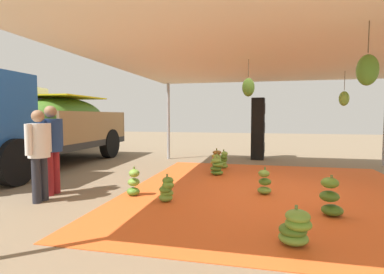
{
  "coord_description": "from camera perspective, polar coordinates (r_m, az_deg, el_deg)",
  "views": [
    {
      "loc": [
        -5.95,
        0.27,
        1.47
      ],
      "look_at": [
        -0.18,
        1.58,
        1.05
      ],
      "focal_mm": 28.05,
      "sensor_mm": 36.0,
      "label": 1
    }
  ],
  "objects": [
    {
      "name": "ground_plane",
      "position": [
        6.71,
        -11.72,
        -8.7
      ],
      "size": [
        40.0,
        40.0,
        0.0
      ],
      "primitive_type": "plane",
      "color": "#7F6B51"
    },
    {
      "name": "tarp_orange",
      "position": [
        6.13,
        15.14,
        -9.92
      ],
      "size": [
        6.2,
        5.56,
        0.01
      ],
      "primitive_type": "cube",
      "color": "#E05B23",
      "rests_on": "ground"
    },
    {
      "name": "tent_canopy",
      "position": [
        6.06,
        16.56,
        14.09
      ],
      "size": [
        8.0,
        7.0,
        2.63
      ],
      "color": "#9EA0A5",
      "rests_on": "ground"
    },
    {
      "name": "banana_bunch_0",
      "position": [
        8.97,
        4.63,
        -4.02
      ],
      "size": [
        0.43,
        0.42,
        0.5
      ],
      "color": "gold",
      "rests_on": "tarp_orange"
    },
    {
      "name": "banana_bunch_1",
      "position": [
        3.73,
        19.04,
        -16.07
      ],
      "size": [
        0.44,
        0.45,
        0.46
      ],
      "color": "#6B9E38",
      "rests_on": "tarp_orange"
    },
    {
      "name": "banana_bunch_2",
      "position": [
        5.83,
        13.6,
        -8.48
      ],
      "size": [
        0.32,
        0.32,
        0.51
      ],
      "color": "#6B9E38",
      "rests_on": "tarp_orange"
    },
    {
      "name": "banana_bunch_3",
      "position": [
        7.47,
        4.71,
        -5.74
      ],
      "size": [
        0.36,
        0.36,
        0.47
      ],
      "color": "#518428",
      "rests_on": "tarp_orange"
    },
    {
      "name": "banana_bunch_4",
      "position": [
        4.94,
        24.85,
        -10.5
      ],
      "size": [
        0.43,
        0.43,
        0.6
      ],
      "color": "#477523",
      "rests_on": "tarp_orange"
    },
    {
      "name": "banana_bunch_5",
      "position": [
        5.66,
        -11.04,
        -8.65
      ],
      "size": [
        0.3,
        0.29,
        0.54
      ],
      "color": "#518428",
      "rests_on": "tarp_orange"
    },
    {
      "name": "banana_bunch_6",
      "position": [
        7.98,
        4.77,
        -4.97
      ],
      "size": [
        0.32,
        0.29,
        0.48
      ],
      "color": "#518428",
      "rests_on": "tarp_orange"
    },
    {
      "name": "banana_bunch_7",
      "position": [
        5.21,
        -4.83,
        -9.99
      ],
      "size": [
        0.35,
        0.35,
        0.48
      ],
      "color": "#6B9E38",
      "rests_on": "tarp_orange"
    },
    {
      "name": "banana_bunch_8",
      "position": [
        8.41,
        6.06,
        -4.44
      ],
      "size": [
        0.31,
        0.32,
        0.53
      ],
      "color": "#75A83D",
      "rests_on": "tarp_orange"
    },
    {
      "name": "cargo_truck_main",
      "position": [
        9.53,
        -27.63,
        2.39
      ],
      "size": [
        6.45,
        2.65,
        2.4
      ],
      "color": "#2D2D2D",
      "rests_on": "ground"
    },
    {
      "name": "cargo_truck_far",
      "position": [
        13.03,
        -27.32,
        2.43
      ],
      "size": [
        6.46,
        3.43,
        2.4
      ],
      "color": "#2D2D2D",
      "rests_on": "ground"
    },
    {
      "name": "worker_0",
      "position": [
        5.71,
        -27.09,
        -1.98
      ],
      "size": [
        0.57,
        0.35,
        1.57
      ],
      "color": "#26262D",
      "rests_on": "ground"
    },
    {
      "name": "worker_1",
      "position": [
        6.14,
        -25.16,
        -1.04
      ],
      "size": [
        0.61,
        0.37,
        1.66
      ],
      "color": "maroon",
      "rests_on": "ground"
    },
    {
      "name": "speaker_stack",
      "position": [
        10.41,
        12.45,
        1.56
      ],
      "size": [
        0.62,
        0.47,
        2.07
      ],
      "color": "black",
      "rests_on": "ground"
    }
  ]
}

